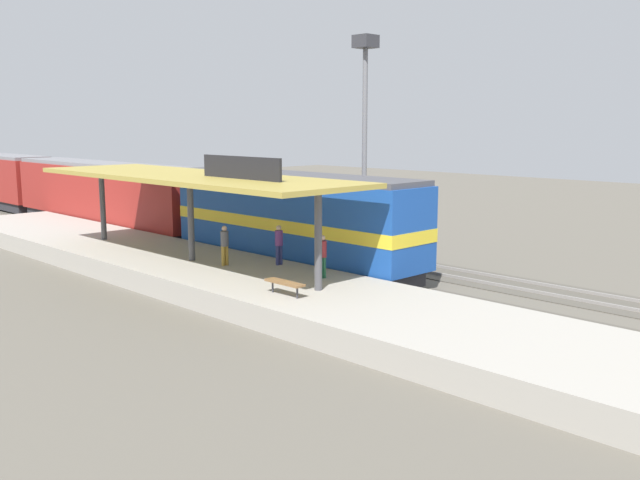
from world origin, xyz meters
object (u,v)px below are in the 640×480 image
(locomotive, at_px, (293,220))
(person_boarding, at_px, (279,243))
(platform_bench, at_px, (285,283))
(light_mast, at_px, (365,96))
(person_waiting, at_px, (322,254))
(person_walking, at_px, (225,243))
(passenger_carriage_front, at_px, (106,195))

(locomotive, height_order, person_boarding, locomotive)
(platform_bench, bearing_deg, light_mast, 32.07)
(person_waiting, distance_m, person_walking, 4.86)
(platform_bench, xyz_separation_m, person_boarding, (3.48, 4.26, 0.51))
(passenger_carriage_front, xyz_separation_m, light_mast, (7.80, -15.47, 6.08))
(platform_bench, xyz_separation_m, locomotive, (6.00, 6.11, 1.07))
(light_mast, bearing_deg, locomotive, -162.01)
(locomotive, relative_size, passenger_carriage_front, 0.72)
(light_mast, height_order, person_waiting, light_mast)
(locomotive, distance_m, light_mast, 10.15)
(passenger_carriage_front, relative_size, person_boarding, 11.70)
(platform_bench, distance_m, light_mast, 17.75)
(locomotive, xyz_separation_m, person_waiting, (-3.08, -5.05, -0.56))
(person_walking, bearing_deg, passenger_carriage_front, 76.93)
(person_boarding, bearing_deg, passenger_carriage_front, 82.77)
(person_waiting, bearing_deg, locomotive, 58.64)
(person_boarding, bearing_deg, person_walking, 138.99)
(platform_bench, xyz_separation_m, light_mast, (13.80, 8.65, 7.05))
(platform_bench, bearing_deg, person_waiting, 19.94)
(platform_bench, xyz_separation_m, person_walking, (1.74, 5.78, 0.51))
(locomotive, bearing_deg, platform_bench, -134.46)
(person_waiting, bearing_deg, platform_bench, -160.06)
(person_waiting, xyz_separation_m, person_boarding, (0.56, 3.20, 0.00))
(person_walking, distance_m, person_boarding, 2.31)
(locomotive, bearing_deg, person_boarding, -143.66)
(light_mast, relative_size, person_walking, 6.84)
(light_mast, distance_m, person_waiting, 14.79)
(locomotive, relative_size, person_boarding, 8.44)
(light_mast, height_order, person_walking, light_mast)
(passenger_carriage_front, xyz_separation_m, person_waiting, (-3.08, -23.05, -0.46))
(person_walking, bearing_deg, locomotive, 4.56)
(passenger_carriage_front, distance_m, light_mast, 18.36)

